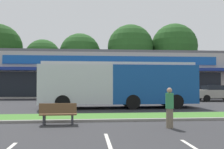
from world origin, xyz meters
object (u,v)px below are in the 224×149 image
car_1 (124,93)px  car_2 (216,93)px  bus_stop_bench (58,113)px  city_bus (118,83)px  pedestrian_by_pole (170,108)px

car_1 → car_2: 9.13m
car_1 → bus_stop_bench: bearing=-109.8°
city_bus → car_1: size_ratio=2.34×
car_2 → pedestrian_by_pole: 16.81m
bus_stop_bench → pedestrian_by_pole: size_ratio=0.98×
car_1 → car_2: size_ratio=1.06×
car_1 → pedestrian_by_pole: (-0.11, -14.29, 0.00)m
car_1 → pedestrian_by_pole: bearing=-90.5°
pedestrian_by_pole → car_1: bearing=170.9°
bus_stop_bench → car_2: car_2 is taller
car_1 → city_bus: bearing=-101.6°
car_2 → pedestrian_by_pole: size_ratio=2.75×
bus_stop_bench → car_1: 13.94m
car_1 → car_2: bearing=-1.5°
bus_stop_bench → car_2: 18.90m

